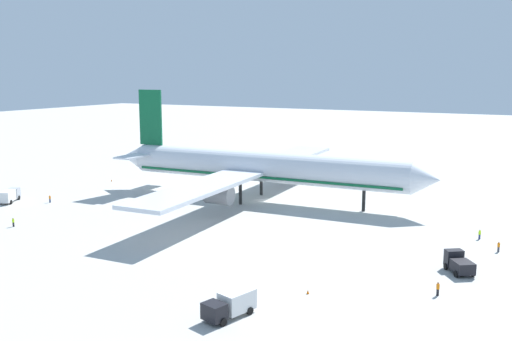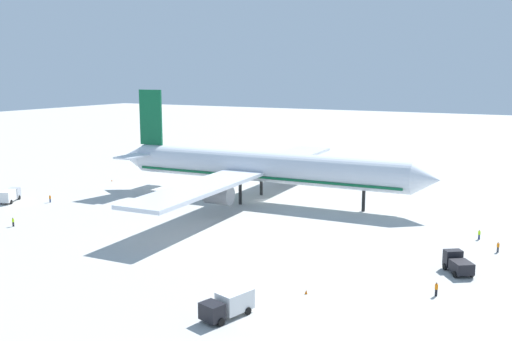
# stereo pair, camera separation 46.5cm
# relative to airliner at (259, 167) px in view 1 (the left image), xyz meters

# --- Properties ---
(ground_plane) EXTENTS (600.00, 600.00, 0.00)m
(ground_plane) POSITION_rel_airliner_xyz_m (1.33, 0.05, -7.21)
(ground_plane) COLOR #B2B2AD
(airliner) EXTENTS (73.96, 81.09, 23.43)m
(airliner) POSITION_rel_airliner_xyz_m (0.00, 0.00, 0.00)
(airliner) COLOR silver
(airliner) RESTS_ON ground
(service_truck_1) EXTENTS (4.71, 5.29, 2.78)m
(service_truck_1) POSITION_rel_airliner_xyz_m (45.32, -27.16, -5.87)
(service_truck_1) COLOR black
(service_truck_1) RESTS_ON ground
(service_truck_2) EXTENTS (4.18, 6.88, 2.76)m
(service_truck_2) POSITION_rel_airliner_xyz_m (24.77, -54.21, -5.70)
(service_truck_2) COLOR black
(service_truck_2) RESTS_ON ground
(service_truck_3) EXTENTS (5.12, 6.91, 2.67)m
(service_truck_3) POSITION_rel_airliner_xyz_m (-46.15, -26.54, -5.71)
(service_truck_3) COLOR #999EA5
(service_truck_3) RESTS_ON ground
(ground_worker_0) EXTENTS (0.53, 0.53, 1.64)m
(ground_worker_0) POSITION_rel_airliner_xyz_m (49.37, -14.71, -6.38)
(ground_worker_0) COLOR #3F3F47
(ground_worker_0) RESTS_ON ground
(ground_worker_2) EXTENTS (0.57, 0.57, 1.76)m
(ground_worker_2) POSITION_rel_airliner_xyz_m (44.34, -37.02, -6.32)
(ground_worker_2) COLOR black
(ground_worker_2) RESTS_ON ground
(ground_worker_3) EXTENTS (0.47, 0.47, 1.68)m
(ground_worker_3) POSITION_rel_airliner_xyz_m (-38.19, -22.84, -6.36)
(ground_worker_3) COLOR navy
(ground_worker_3) RESTS_ON ground
(ground_worker_4) EXTENTS (0.54, 0.54, 1.66)m
(ground_worker_4) POSITION_rel_airliner_xyz_m (-28.89, -39.66, -6.37)
(ground_worker_4) COLOR black
(ground_worker_4) RESTS_ON ground
(ground_worker_5) EXTENTS (0.57, 0.57, 1.66)m
(ground_worker_5) POSITION_rel_airliner_xyz_m (45.96, -8.81, -6.37)
(ground_worker_5) COLOR navy
(ground_worker_5) RESTS_ON ground
(traffic_cone_0) EXTENTS (0.36, 0.36, 0.55)m
(traffic_cone_0) POSITION_rel_airliner_xyz_m (-43.17, 1.63, -6.94)
(traffic_cone_0) COLOR orange
(traffic_cone_0) RESTS_ON ground
(traffic_cone_1) EXTENTS (0.36, 0.36, 0.55)m
(traffic_cone_1) POSITION_rel_airliner_xyz_m (29.92, -43.98, -6.94)
(traffic_cone_1) COLOR orange
(traffic_cone_1) RESTS_ON ground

